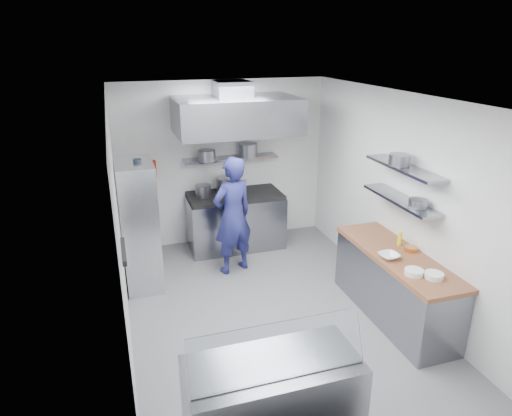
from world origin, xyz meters
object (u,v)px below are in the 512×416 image
object	(u,v)px
chef	(233,216)
display_case	(272,403)
wire_rack	(140,225)
gas_range	(235,222)

from	to	relation	value
chef	display_case	size ratio (longest dim) A/B	1.22
chef	wire_rack	xyz separation A→B (m)	(-1.37, 0.02, 0.01)
wire_rack	display_case	distance (m)	3.42
gas_range	wire_rack	bearing A→B (deg)	-153.09
wire_rack	display_case	world-z (taller)	wire_rack
gas_range	chef	distance (m)	1.00
chef	display_case	world-z (taller)	chef
wire_rack	chef	bearing A→B (deg)	-1.01
gas_range	display_case	size ratio (longest dim) A/B	1.07
gas_range	chef	xyz separation A→B (m)	(-0.26, -0.85, 0.46)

